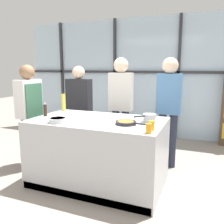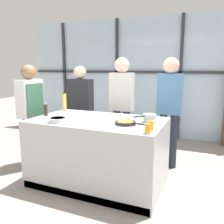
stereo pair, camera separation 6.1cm
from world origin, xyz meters
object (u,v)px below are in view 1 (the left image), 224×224
Objects in this scene: spectator_far_left at (79,105)px; pepper_grinder at (45,110)px; white_plate at (80,114)px; spectator_center_right at (169,104)px; frying_pan at (126,123)px; oil_bottle at (63,102)px; mixing_bowl at (58,120)px; juice_glass_near at (149,128)px; saucepan at (149,118)px; spectator_center_left at (121,102)px; chef at (30,110)px; juice_glass_far at (151,126)px.

spectator_far_left reaches higher than pepper_grinder.
spectator_far_left is 6.31× the size of white_plate.
spectator_center_right is at bearing 31.71° from pepper_grinder.
white_plate is at bearing 159.61° from frying_pan.
frying_pan is at bearing 140.04° from spectator_far_left.
oil_bottle is at bearing 18.37° from spectator_center_right.
mixing_bowl is 1.23m from juice_glass_near.
spectator_center_right is 1.94m from pepper_grinder.
oil_bottle is at bearing 153.19° from white_plate.
spectator_far_left is at bearing 151.54° from saucepan.
juice_glass_near is (0.36, -0.31, 0.03)m from frying_pan.
mixing_bowl is at bearing -165.20° from frying_pan.
pepper_grinder reaches higher than mixing_bowl.
spectator_center_left is 0.86m from white_plate.
spectator_center_left is 1.00× the size of spectator_center_right.
chef is at bearing 31.86° from spectator_center_left.
white_plate is (-1.22, -0.76, -0.12)m from spectator_center_right.
spectator_far_left reaches higher than juice_glass_near.
white_plate is (-0.39, -0.76, -0.12)m from spectator_center_left.
mixing_bowl is (0.88, -0.50, 0.01)m from chef.
white_plate is 0.51m from pepper_grinder.
pepper_grinder is at bearing 172.25° from juice_glass_far.
spectator_center_right is 9.05× the size of pepper_grinder.
spectator_center_right is at bearing 81.33° from saucepan.
spectator_far_left is 5.37× the size of oil_bottle.
pepper_grinder is at bearing 177.55° from frying_pan.
white_plate is 2.39× the size of juice_glass_near.
saucepan is (0.70, -0.82, -0.07)m from spectator_center_left.
saucepan is 1.12× the size of mixing_bowl.
saucepan is (1.52, -0.82, 0.05)m from spectator_far_left.
spectator_center_right reaches higher than frying_pan.
juice_glass_far reaches higher than mixing_bowl.
mixing_bowl is 0.87m from oil_bottle.
spectator_far_left reaches higher than mixing_bowl.
juice_glass_far is at bearing -25.21° from frying_pan.
white_plate is at bearing 152.66° from juice_glass_near.
mixing_bowl reaches higher than frying_pan.
chef is at bearing -177.00° from white_plate.
chef is 1.77m from frying_pan.
spectator_center_right is at bearing 180.00° from spectator_center_left.
frying_pan is 4.28× the size of juice_glass_near.
frying_pan is at bearing -2.45° from pepper_grinder.
spectator_center_left is 1.17m from frying_pan.
juice_glass_far is (1.63, -0.70, -0.09)m from oil_bottle.
oil_bottle is (-0.81, -0.54, 0.02)m from spectator_center_left.
frying_pan is at bearing -133.99° from saucepan.
oil_bottle is at bearing 157.41° from frying_pan.
oil_bottle is (-0.42, 0.21, 0.14)m from white_plate.
spectator_center_right is 1.38m from juice_glass_near.
juice_glass_near is at bearing -3.67° from mixing_bowl.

